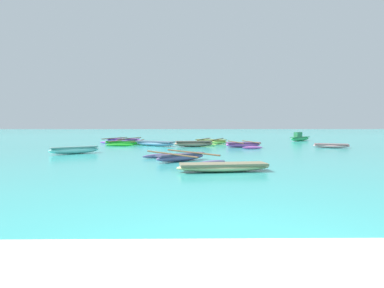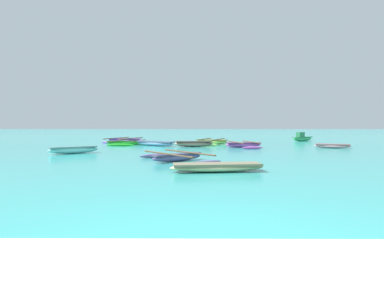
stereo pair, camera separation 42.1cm
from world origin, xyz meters
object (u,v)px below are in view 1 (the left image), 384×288
moored_boat_3 (331,145)px  moored_boat_9 (243,145)px  moored_boat_6 (300,138)px  moored_boat_7 (128,143)px  moored_boat_2 (211,142)px  moored_boat_4 (194,144)px  moored_boat_8 (154,143)px  moored_boat_5 (74,150)px  moored_boat_0 (181,157)px  moored_boat_10 (123,140)px  moored_boat_1 (223,167)px

moored_boat_3 → moored_boat_9: size_ratio=0.65×
moored_boat_6 → moored_boat_3: bearing=-137.3°
moored_boat_7 → moored_boat_2: bearing=7.1°
moored_boat_4 → moored_boat_8: bearing=152.4°
moored_boat_6 → moored_boat_9: bearing=-170.5°
moored_boat_2 → moored_boat_5: moored_boat_2 is taller
moored_boat_0 → moored_boat_10: (-5.85, 14.75, 0.02)m
moored_boat_8 → moored_boat_9: (6.65, -1.54, -0.01)m
moored_boat_1 → moored_boat_2: moored_boat_2 is taller
moored_boat_1 → moored_boat_8: moored_boat_8 is taller
moored_boat_0 → moored_boat_2: (2.25, 11.91, 0.04)m
moored_boat_9 → moored_boat_1: bearing=-114.4°
moored_boat_8 → moored_boat_10: size_ratio=0.72×
moored_boat_4 → moored_boat_10: bearing=129.3°
moored_boat_1 → moored_boat_9: 11.75m
moored_boat_0 → moored_boat_2: 12.12m
moored_boat_1 → moored_boat_4: size_ratio=1.12×
moored_boat_7 → moored_boat_8: size_ratio=1.29×
moored_boat_5 → moored_boat_10: bearing=54.3°
moored_boat_3 → moored_boat_6: (1.21, 9.26, 0.15)m
moored_boat_8 → moored_boat_10: moored_boat_10 is taller
moored_boat_3 → moored_boat_6: bearing=101.0°
moored_boat_5 → moored_boat_6: (17.79, 13.42, 0.09)m
moored_boat_6 → moored_boat_5: bearing=177.2°
moored_boat_2 → moored_boat_8: 4.97m
moored_boat_5 → moored_boat_10: size_ratio=0.52×
moored_boat_4 → moored_boat_1: bearing=-95.0°
moored_boat_3 → moored_boat_2: bearing=171.3°
moored_boat_0 → moored_boat_5: bearing=111.4°
moored_boat_7 → moored_boat_8: moored_boat_8 is taller
moored_boat_2 → moored_boat_4: size_ratio=1.45×
moored_boat_2 → moored_boat_8: size_ratio=1.24×
moored_boat_0 → moored_boat_6: (11.68, 16.96, 0.14)m
moored_boat_2 → moored_boat_9: (2.09, -3.52, -0.02)m
moored_boat_6 → moored_boat_9: 11.29m
moored_boat_6 → moored_boat_10: 17.67m
moored_boat_3 → moored_boat_9: moored_boat_9 is taller
moored_boat_1 → moored_boat_9: bearing=69.7°
moored_boat_7 → moored_boat_0: bearing=-62.6°
moored_boat_4 → moored_boat_10: 8.80m
moored_boat_4 → moored_boat_0: bearing=-103.6°
moored_boat_0 → moored_boat_8: bearing=64.6°
moored_boat_0 → moored_boat_4: moored_boat_4 is taller
moored_boat_4 → moored_boat_8: 3.20m
moored_boat_5 → moored_boat_8: (3.79, 6.39, -0.02)m
moored_boat_5 → moored_boat_3: bearing=-20.3°
moored_boat_1 → moored_boat_2: size_ratio=0.77×
moored_boat_6 → moored_boat_10: bearing=147.3°
moored_boat_3 → moored_boat_6: moored_boat_6 is taller
moored_boat_3 → moored_boat_7: bearing=-176.2°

